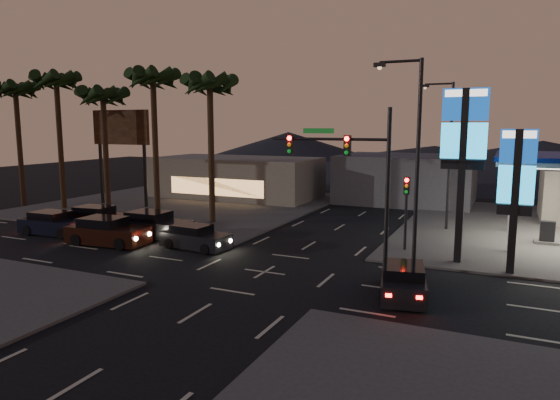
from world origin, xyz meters
The scene contains 27 objects.
ground centered at (0.00, 0.00, 0.00)m, with size 140.00×140.00×0.00m, color black.
corner_lot_nw centered at (-16.00, 16.00, 0.06)m, with size 24.00×24.00×0.12m, color #47443F.
pylon_sign_tall centered at (8.50, 5.50, 6.39)m, with size 2.20×0.35×9.00m.
pylon_sign_short centered at (11.00, 4.50, 4.66)m, with size 1.60×0.35×7.00m.
traffic_signal_mast centered at (3.76, 1.99, 5.23)m, with size 6.10×0.39×8.00m.
pedestal_signal centered at (5.50, 6.98, 2.92)m, with size 0.32×0.39×4.30m.
streetlight_near centered at (6.79, 1.00, 5.72)m, with size 2.14×0.25×10.00m.
streetlight_mid centered at (6.79, 14.00, 5.72)m, with size 2.14×0.25×10.00m.
streetlight_far centered at (6.79, 28.00, 5.72)m, with size 2.14×0.25×10.00m.
palm_a centered at (-9.00, 9.50, 9.43)m, with size 4.41×4.41×10.86m.
palm_b centered at (-14.00, 9.50, 9.97)m, with size 4.41×4.41×11.46m.
palm_c centered at (-19.00, 9.50, 8.88)m, with size 4.41×4.41×10.26m.
palm_d centered at (-24.00, 9.50, 10.15)m, with size 4.41×4.41×11.66m.
palm_e centered at (-29.00, 9.50, 9.61)m, with size 4.41×4.41×11.06m.
billboard centered at (-20.50, 13.00, 6.33)m, with size 6.00×0.30×8.50m.
building_far_west centered at (-14.00, 22.00, 2.00)m, with size 16.00×8.00×4.00m, color #726B5B.
building_far_mid centered at (2.00, 26.00, 2.20)m, with size 12.00×9.00×4.40m, color #4C4C51.
hill_left centered at (-25.00, 60.00, 3.00)m, with size 40.00×40.00×6.00m, color black.
hill_right centered at (15.00, 60.00, 2.50)m, with size 50.00×50.00×5.00m, color black.
hill_center centered at (0.00, 60.00, 2.00)m, with size 60.00×60.00×4.00m, color black.
car_lane_a_front centered at (-5.86, 2.60, 0.64)m, with size 4.37×2.09×1.39m.
car_lane_a_mid centered at (-11.27, 1.22, 0.77)m, with size 5.20×2.49×1.65m.
car_lane_a_rear centered at (-16.53, 1.89, 0.71)m, with size 4.78×2.17×1.53m.
car_lane_b_front centered at (-10.49, 4.10, 0.65)m, with size 4.36×1.88×1.41m.
car_lane_b_mid centered at (-10.05, 3.97, 0.77)m, with size 5.14×2.21×1.67m.
car_lane_b_rear centered at (-15.31, 4.55, 0.73)m, with size 4.98×2.48×1.57m.
suv_station centered at (6.86, -0.66, 0.66)m, with size 2.60×4.50×1.42m.
Camera 1 is at (10.60, -21.32, 7.16)m, focal length 32.00 mm.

